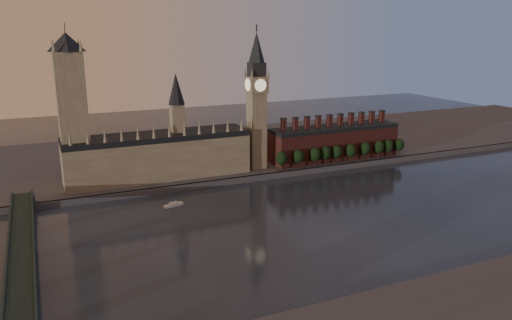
{
  "coord_description": "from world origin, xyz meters",
  "views": [
    {
      "loc": [
        -142.35,
        -229.5,
        108.44
      ],
      "look_at": [
        -15.07,
        55.0,
        25.82
      ],
      "focal_mm": 35.0,
      "sensor_mm": 36.0,
      "label": 1
    }
  ],
  "objects_px": {
    "big_ben": "(257,99)",
    "river_boat": "(174,205)",
    "westminster_bridge": "(21,263)",
    "victoria_tower": "(72,106)"
  },
  "relations": [
    {
      "from": "westminster_bridge",
      "to": "river_boat",
      "type": "distance_m",
      "value": 107.56
    },
    {
      "from": "river_boat",
      "to": "westminster_bridge",
      "type": "bearing_deg",
      "value": -158.93
    },
    {
      "from": "big_ben",
      "to": "river_boat",
      "type": "height_order",
      "value": "big_ben"
    },
    {
      "from": "victoria_tower",
      "to": "river_boat",
      "type": "height_order",
      "value": "victoria_tower"
    },
    {
      "from": "big_ben",
      "to": "river_boat",
      "type": "xyz_separation_m",
      "value": [
        -79.0,
        -48.42,
        -55.86
      ]
    },
    {
      "from": "victoria_tower",
      "to": "big_ben",
      "type": "relative_size",
      "value": 1.01
    },
    {
      "from": "victoria_tower",
      "to": "westminster_bridge",
      "type": "relative_size",
      "value": 0.54
    },
    {
      "from": "victoria_tower",
      "to": "big_ben",
      "type": "distance_m",
      "value": 130.12
    },
    {
      "from": "westminster_bridge",
      "to": "big_ben",
      "type": "bearing_deg",
      "value": 34.33
    },
    {
      "from": "big_ben",
      "to": "westminster_bridge",
      "type": "distance_m",
      "value": 205.83
    }
  ]
}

